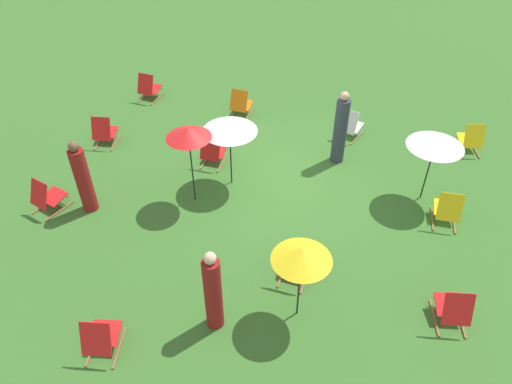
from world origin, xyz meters
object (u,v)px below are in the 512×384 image
object	(u,v)px
umbrella_2	(302,254)
person_1	(83,179)
deckchair_3	(104,132)
person_2	(213,292)
person_0	(340,130)
deckchair_8	(47,197)
umbrella_0	(436,142)
deckchair_7	(350,125)
umbrella_3	(229,125)
deckchair_9	(453,309)
deckchair_10	(213,151)
umbrella_1	(188,133)
deckchair_6	(294,265)
deckchair_12	(149,88)
deckchair_1	(447,209)
deckchair_5	(471,139)
deckchair_4	(241,104)
deckchair_0	(101,338)

from	to	relation	value
umbrella_2	person_1	size ratio (longest dim) A/B	0.94
deckchair_3	person_1	size ratio (longest dim) A/B	0.48
person_2	person_0	bearing A→B (deg)	-86.55
deckchair_8	umbrella_0	distance (m)	8.30
deckchair_7	umbrella_3	world-z (taller)	umbrella_3
deckchair_9	deckchair_10	xyz separation A→B (m)	(5.54, -3.11, 0.00)
deckchair_9	umbrella_3	xyz separation A→B (m)	(4.87, -2.55, 1.20)
umbrella_0	umbrella_1	distance (m)	5.09
deckchair_8	person_2	size ratio (longest dim) A/B	0.50
deckchair_3	deckchair_8	size ratio (longest dim) A/B	0.98
deckchair_3	deckchair_6	world-z (taller)	same
person_0	person_2	bearing A→B (deg)	1.07
deckchair_3	deckchair_7	distance (m)	6.35
deckchair_8	deckchair_10	xyz separation A→B (m)	(-2.79, -2.66, 0.00)
deckchair_12	person_1	xyz separation A→B (m)	(-1.01, 4.82, 0.45)
deckchair_1	deckchair_3	distance (m)	8.42
deckchair_1	umbrella_0	size ratio (longest dim) A/B	0.51
deckchair_1	umbrella_2	world-z (taller)	umbrella_2
umbrella_0	umbrella_2	bearing A→B (deg)	63.56
deckchair_7	deckchair_10	bearing A→B (deg)	53.91
deckchair_1	deckchair_9	xyz separation A→B (m)	(-0.11, 2.59, 0.00)
deckchair_6	deckchair_5	bearing A→B (deg)	-119.30
umbrella_2	deckchair_1	bearing A→B (deg)	-127.40
umbrella_0	person_0	bearing A→B (deg)	-22.97
deckchair_1	deckchair_12	xyz separation A→B (m)	(8.42, -3.00, 0.00)
deckchair_6	umbrella_3	bearing A→B (deg)	-47.27
umbrella_3	deckchair_6	bearing A→B (deg)	131.01
deckchair_3	deckchair_4	size ratio (longest dim) A/B	1.01
deckchair_4	deckchair_9	size ratio (longest dim) A/B	0.98
umbrella_1	person_1	distance (m)	2.47
deckchair_7	umbrella_1	distance (m)	4.79
deckchair_4	umbrella_2	distance (m)	6.92
deckchair_9	person_1	xyz separation A→B (m)	(7.52, -0.77, 0.45)
deckchair_0	person_0	bearing A→B (deg)	-126.59
deckchair_1	person_2	size ratio (longest dim) A/B	0.48
deckchair_4	deckchair_9	world-z (taller)	same
deckchair_10	person_1	bearing A→B (deg)	49.40
deckchair_3	deckchair_12	distance (m)	2.50
deckchair_4	deckchair_7	xyz separation A→B (m)	(-3.08, 0.20, 0.00)
deckchair_7	person_0	world-z (taller)	person_0
umbrella_0	umbrella_1	xyz separation A→B (m)	(4.84, 1.56, 0.25)
deckchair_3	person_0	world-z (taller)	person_0
deckchair_1	deckchair_6	bearing A→B (deg)	37.80
umbrella_3	deckchair_1	bearing A→B (deg)	-179.55
umbrella_1	person_2	world-z (taller)	umbrella_1
deckchair_3	deckchair_4	xyz separation A→B (m)	(-2.88, -2.40, 0.00)
deckchair_7	umbrella_1	size ratio (longest dim) A/B	0.46
deckchair_3	deckchair_9	size ratio (longest dim) A/B	0.99
deckchair_0	person_1	distance (m)	3.74
deckchair_3	person_2	size ratio (longest dim) A/B	0.48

